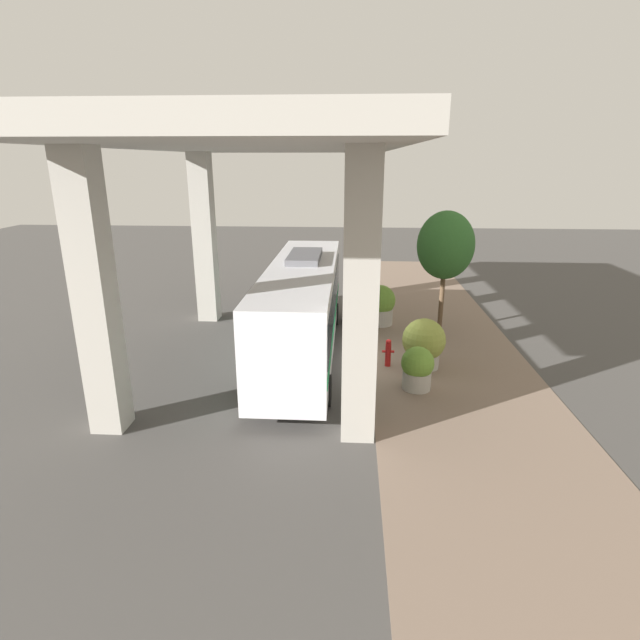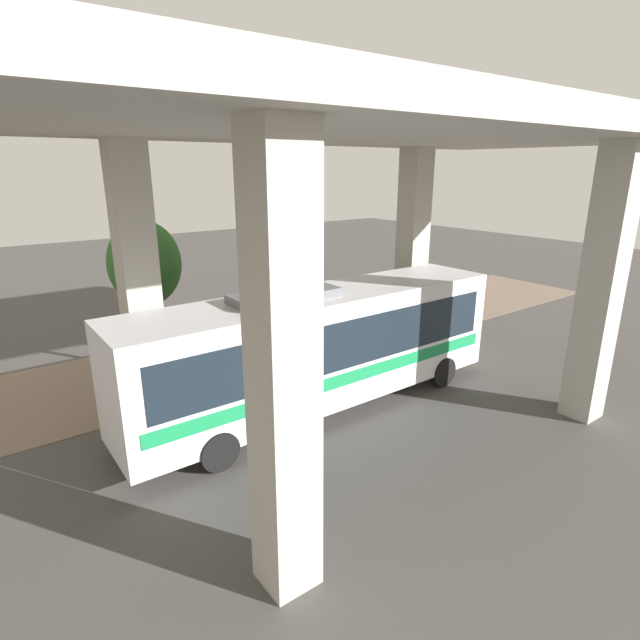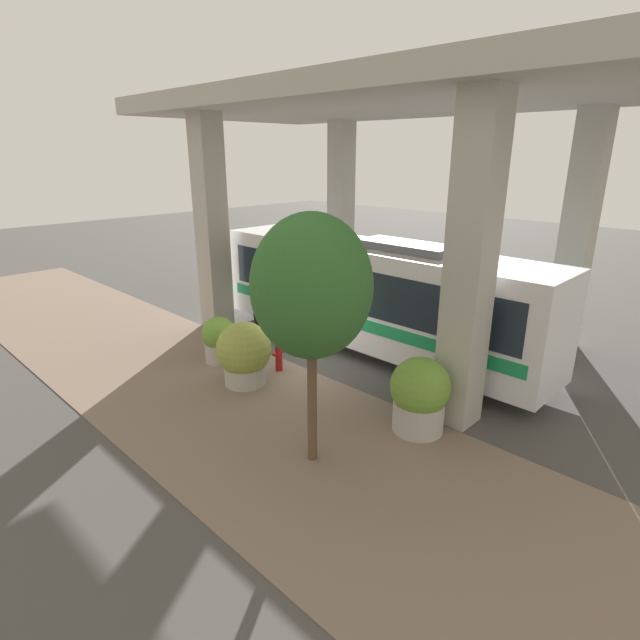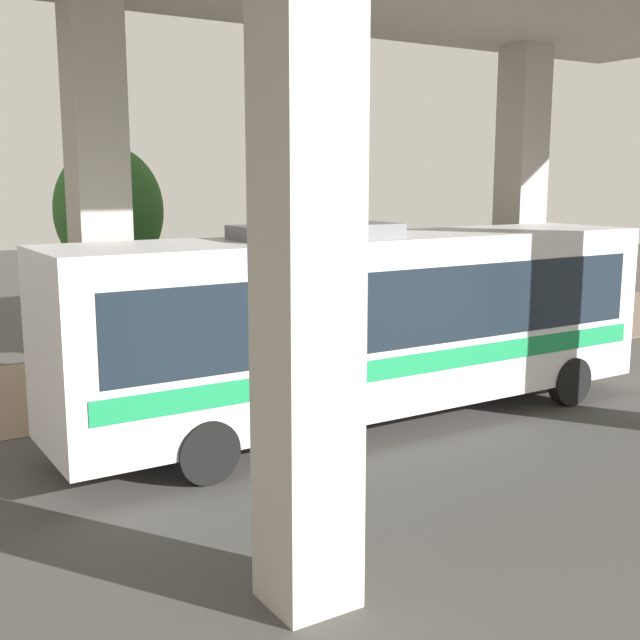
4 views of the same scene
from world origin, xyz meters
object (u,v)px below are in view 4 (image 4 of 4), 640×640
(fire_hydrant, at_px, (322,357))
(bus, at_px, (372,317))
(planter_middle, at_px, (295,332))
(street_tree_near, at_px, (109,211))
(planter_back, at_px, (368,334))
(planter_front, at_px, (109,368))

(fire_hydrant, bearing_deg, bus, -16.57)
(bus, bearing_deg, planter_middle, 167.67)
(street_tree_near, bearing_deg, planter_back, 73.70)
(planter_front, bearing_deg, planter_middle, 104.90)
(planter_back, bearing_deg, bus, -34.95)
(bus, bearing_deg, fire_hydrant, 163.43)
(planter_front, distance_m, street_tree_near, 4.04)
(planter_front, relative_size, planter_middle, 1.00)
(fire_hydrant, relative_size, planter_front, 0.57)
(bus, height_order, planter_front, bus)
(planter_front, xyz_separation_m, planter_back, (-0.88, 6.85, -0.19))
(planter_back, distance_m, street_tree_near, 6.89)
(planter_front, relative_size, street_tree_near, 0.35)
(planter_middle, xyz_separation_m, planter_back, (0.44, 1.86, -0.18))
(planter_middle, bearing_deg, planter_back, 76.57)
(planter_middle, bearing_deg, fire_hydrant, -0.89)
(planter_middle, bearing_deg, planter_front, -75.10)
(planter_front, distance_m, planter_middle, 5.17)
(bus, bearing_deg, street_tree_near, -152.32)
(planter_front, xyz_separation_m, planter_middle, (-1.33, 4.99, -0.00))
(planter_middle, distance_m, planter_back, 1.92)
(bus, xyz_separation_m, planter_back, (-4.08, 2.85, -1.31))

